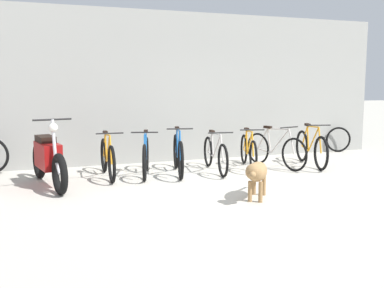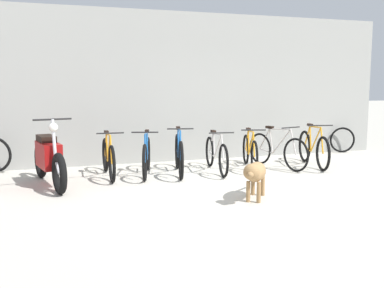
% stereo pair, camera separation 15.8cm
% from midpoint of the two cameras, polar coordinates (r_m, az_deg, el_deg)
% --- Properties ---
extents(ground_plane, '(60.00, 60.00, 0.00)m').
position_cam_midpoint_polar(ground_plane, '(7.02, 8.78, -5.98)').
color(ground_plane, '#B7B2A5').
extents(shop_wall_back, '(9.22, 0.20, 3.13)m').
position_cam_midpoint_polar(shop_wall_back, '(9.71, 0.31, 7.21)').
color(shop_wall_back, gray).
rests_on(shop_wall_back, ground).
extents(bicycle_0, '(0.46, 1.64, 0.83)m').
position_cam_midpoint_polar(bicycle_0, '(8.07, -10.02, -1.77)').
color(bicycle_0, black).
rests_on(bicycle_0, ground).
extents(bicycle_1, '(0.58, 1.59, 0.83)m').
position_cam_midpoint_polar(bicycle_1, '(8.12, -5.24, -1.61)').
color(bicycle_1, black).
rests_on(bicycle_1, ground).
extents(bicycle_2, '(0.54, 1.69, 0.88)m').
position_cam_midpoint_polar(bicycle_2, '(8.22, -1.11, -1.34)').
color(bicycle_2, black).
rests_on(bicycle_2, ground).
extents(bicycle_3, '(0.46, 1.68, 0.79)m').
position_cam_midpoint_polar(bicycle_3, '(8.44, 3.62, -1.34)').
color(bicycle_3, black).
rests_on(bicycle_3, ground).
extents(bicycle_4, '(0.57, 1.54, 0.80)m').
position_cam_midpoint_polar(bicycle_4, '(8.83, 7.87, -0.96)').
color(bicycle_4, black).
rests_on(bicycle_4, ground).
extents(bicycle_5, '(0.54, 1.60, 0.84)m').
position_cam_midpoint_polar(bicycle_5, '(8.99, 11.24, -0.78)').
color(bicycle_5, black).
rests_on(bicycle_5, ground).
extents(bicycle_6, '(0.54, 1.67, 0.87)m').
position_cam_midpoint_polar(bicycle_6, '(9.33, 15.61, -0.58)').
color(bicycle_6, black).
rests_on(bicycle_6, ground).
extents(motorcycle, '(0.60, 1.99, 1.12)m').
position_cam_midpoint_polar(motorcycle, '(7.60, -17.15, -1.78)').
color(motorcycle, black).
rests_on(motorcycle, ground).
extents(stray_dog, '(0.76, 1.00, 0.58)m').
position_cam_midpoint_polar(stray_dog, '(6.43, 8.74, -3.65)').
color(stray_dog, '#997247').
rests_on(stray_dog, ground).
extents(spare_tire_right, '(0.59, 0.23, 0.61)m').
position_cam_midpoint_polar(spare_tire_right, '(11.40, 18.93, 0.49)').
color(spare_tire_right, black).
rests_on(spare_tire_right, ground).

